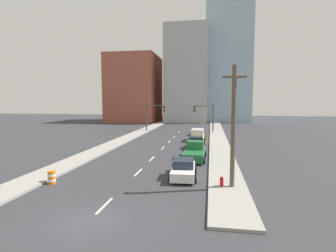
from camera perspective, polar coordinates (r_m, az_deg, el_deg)
The scene contains 23 objects.
ground_plane at distance 14.78m, azimuth -16.82°, elevation -19.18°, with size 200.00×200.00×0.00m, color #333338.
sidewalk_left at distance 60.27m, azimuth -3.62°, elevation -0.25°, with size 2.67×92.88×0.18m.
sidewalk_right at distance 58.78m, azimuth 10.42°, elevation -0.47°, with size 2.67×92.88×0.18m.
lane_stripe_at_2m at distance 16.44m, azimuth -13.63°, elevation -16.47°, with size 0.16×2.40×0.01m, color beige.
lane_stripe_at_9m at distance 22.94m, azimuth -6.49°, elevation -9.98°, with size 0.16×2.40×0.01m, color beige.
lane_stripe_at_15m at distance 27.97m, azimuth -3.50°, elevation -7.12°, with size 0.16×2.40×0.01m, color beige.
lane_stripe_at_21m at distance 34.29m, azimuth -1.08°, elevation -4.76°, with size 0.16×2.40×0.01m, color beige.
lane_stripe_at_26m at distance 39.44m, azimuth 0.30°, elevation -3.41°, with size 0.16×2.40×0.01m, color beige.
lane_stripe_at_32m at distance 44.48m, azimuth 1.33°, elevation -2.40°, with size 0.16×2.40×0.01m, color beige.
lane_stripe_at_38m at distance 51.12m, azimuth 2.38°, elevation -1.37°, with size 0.16×2.40×0.01m, color beige.
building_brick_left at distance 80.04m, azimuth -7.27°, elevation 8.03°, with size 14.00×16.00×19.40m.
building_office_center at distance 81.33m, azimuth 4.40°, elevation 10.73°, with size 12.00×20.00×27.08m.
building_glass_right at distance 85.80m, azimuth 12.75°, elevation 13.98°, with size 13.00×20.00×37.94m.
traffic_signal_left at distance 53.06m, azimuth -3.51°, elevation 2.75°, with size 3.94×0.35×5.53m.
traffic_signal_right at distance 51.77m, azimuth 8.50°, elevation 2.64°, with size 3.94×0.35×5.53m.
utility_pole_right_near at distance 18.38m, azimuth 14.03°, elevation -0.09°, with size 1.60×0.32×8.51m.
traffic_barrel at distance 21.50m, azimuth -23.98°, elevation -10.19°, with size 0.56×0.56×0.95m.
fire_hydrant at distance 19.13m, azimuth 11.58°, elevation -11.94°, with size 0.26×0.26×0.84m.
sedan_white at distance 21.26m, azimuth 3.39°, elevation -9.32°, with size 2.26×4.53×1.48m.
pickup_truck_green at distance 27.71m, azimuth 5.83°, elevation -5.69°, with size 2.37×5.36×1.83m.
sedan_black at distance 34.05m, azimuth 6.19°, elevation -3.69°, with size 2.28×4.43×1.53m.
box_truck_yellow at distance 40.36m, azimuth 6.45°, elevation -2.00°, with size 2.34×5.65×1.82m.
sedan_gray at distance 46.92m, azimuth 6.50°, elevation -1.25°, with size 2.24×4.57×1.37m.
Camera 1 is at (6.04, -12.02, 6.11)m, focal length 28.00 mm.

